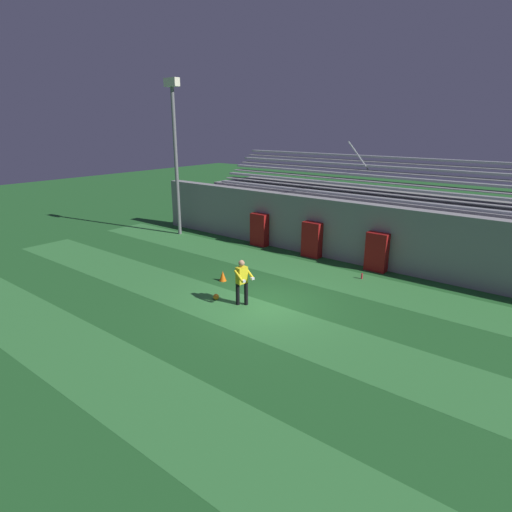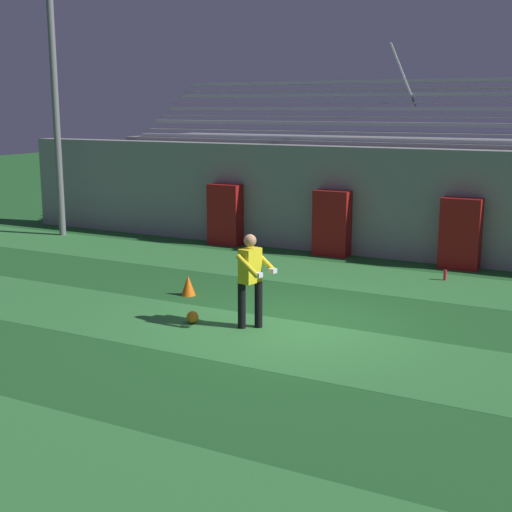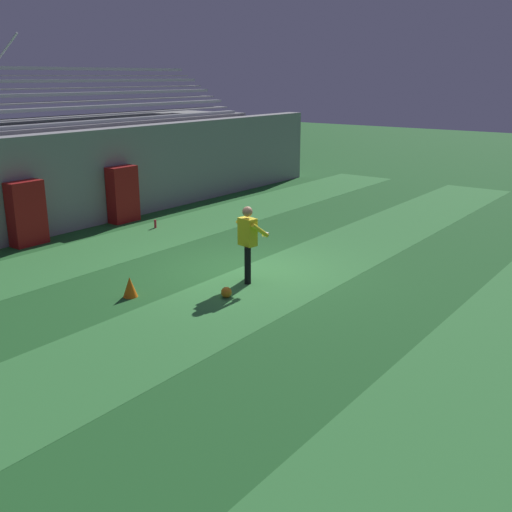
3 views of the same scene
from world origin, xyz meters
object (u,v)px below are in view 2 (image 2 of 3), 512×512
at_px(goalkeeper, 251,275).
at_px(traffic_cone, 188,285).
at_px(padding_pillar_gate_right, 460,234).
at_px(padding_pillar_far_left, 225,215).
at_px(padding_pillar_gate_left, 332,223).
at_px(soccer_ball, 193,317).
at_px(floodlight_pole, 53,53).
at_px(water_bottle, 445,275).

xyz_separation_m(goalkeeper, traffic_cone, (-2.19, 1.34, -0.74)).
distance_m(padding_pillar_gate_right, padding_pillar_far_left, 6.49).
relative_size(padding_pillar_gate_left, padding_pillar_gate_right, 1.00).
relative_size(soccer_ball, traffic_cone, 0.52).
bearing_deg(soccer_ball, padding_pillar_gate_left, 90.51).
xyz_separation_m(floodlight_pole, water_bottle, (11.62, -0.35, -5.20)).
xyz_separation_m(floodlight_pole, goalkeeper, (9.46, -5.48, -4.37)).
distance_m(floodlight_pole, traffic_cone, 9.80).
bearing_deg(padding_pillar_gate_left, goalkeeper, -80.23).
relative_size(padding_pillar_far_left, water_bottle, 7.08).
bearing_deg(soccer_ball, traffic_cone, 125.55).
bearing_deg(padding_pillar_gate_right, water_bottle, -90.06).
bearing_deg(traffic_cone, padding_pillar_far_left, 112.54).
height_order(padding_pillar_far_left, floodlight_pole, floodlight_pole).
height_order(padding_pillar_far_left, water_bottle, padding_pillar_far_left).
distance_m(padding_pillar_gate_right, water_bottle, 1.54).
xyz_separation_m(padding_pillar_far_left, goalkeeper, (4.32, -6.48, 0.10)).
bearing_deg(padding_pillar_gate_right, floodlight_pole, -175.08).
height_order(padding_pillar_gate_left, soccer_ball, padding_pillar_gate_left).
bearing_deg(padding_pillar_far_left, padding_pillar_gate_left, 0.00).
height_order(floodlight_pole, soccer_ball, floodlight_pole).
xyz_separation_m(padding_pillar_gate_left, traffic_cone, (-1.08, -5.14, -0.64)).
height_order(goalkeeper, traffic_cone, goalkeeper).
xyz_separation_m(padding_pillar_far_left, floodlight_pole, (-5.13, -1.00, 4.47)).
bearing_deg(padding_pillar_gate_left, floodlight_pole, -173.16).
xyz_separation_m(traffic_cone, water_bottle, (4.36, 3.78, -0.09)).
relative_size(padding_pillar_gate_left, traffic_cone, 4.05).
height_order(floodlight_pole, goalkeeper, floodlight_pole).
bearing_deg(padding_pillar_far_left, goalkeeper, -56.28).
relative_size(padding_pillar_far_left, traffic_cone, 4.05).
bearing_deg(goalkeeper, padding_pillar_gate_right, 71.48).
bearing_deg(soccer_ball, padding_pillar_far_left, 115.91).
relative_size(traffic_cone, water_bottle, 1.75).
height_order(floodlight_pole, water_bottle, floodlight_pole).
relative_size(padding_pillar_far_left, goalkeeper, 1.02).
distance_m(floodlight_pole, water_bottle, 12.74).
bearing_deg(soccer_ball, water_bottle, 59.03).
bearing_deg(padding_pillar_far_left, water_bottle, -11.77).
xyz_separation_m(padding_pillar_gate_right, floodlight_pole, (-11.63, -1.00, 4.47)).
bearing_deg(padding_pillar_gate_left, water_bottle, -22.39).
distance_m(padding_pillar_far_left, water_bottle, 6.67).
xyz_separation_m(goalkeeper, water_bottle, (2.17, 5.13, -0.83)).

